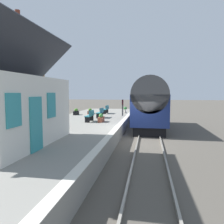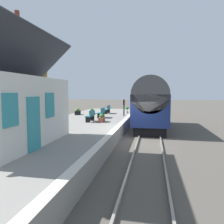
{
  "view_description": "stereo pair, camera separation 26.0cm",
  "coord_description": "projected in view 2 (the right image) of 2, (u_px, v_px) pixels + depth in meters",
  "views": [
    {
      "loc": [
        -14.17,
        -0.83,
        3.15
      ],
      "look_at": [
        -0.05,
        1.5,
        1.88
      ],
      "focal_mm": 35.78,
      "sensor_mm": 36.0,
      "label": 1
    },
    {
      "loc": [
        -14.12,
        -1.09,
        3.15
      ],
      "look_at": [
        -0.05,
        1.5,
        1.88
      ],
      "focal_mm": 35.78,
      "sensor_mm": 36.0,
      "label": 2
    }
  ],
  "objects": [
    {
      "name": "rail_far",
      "position": [
        138.0,
        140.0,
        14.27
      ],
      "size": [
        52.0,
        0.08,
        0.14
      ],
      "primitive_type": "cube",
      "color": "gray",
      "rests_on": "ground"
    },
    {
      "name": "planter_by_door",
      "position": [
        78.0,
        112.0,
        22.56
      ],
      "size": [
        0.97,
        0.32,
        0.64
      ],
      "color": "black",
      "rests_on": "platform"
    },
    {
      "name": "train",
      "position": [
        151.0,
        103.0,
        19.25
      ],
      "size": [
        8.84,
        2.73,
        4.32
      ],
      "color": "black",
      "rests_on": "ground"
    },
    {
      "name": "tree_behind_building",
      "position": [
        33.0,
        73.0,
        30.16
      ],
      "size": [
        4.31,
        3.73,
        7.86
      ],
      "color": "#4C3828",
      "rests_on": "ground"
    },
    {
      "name": "rail_near",
      "position": [
        161.0,
        141.0,
        14.01
      ],
      "size": [
        52.0,
        0.08,
        0.14
      ],
      "primitive_type": "cube",
      "color": "gray",
      "rests_on": "ground"
    },
    {
      "name": "bench_by_lamp",
      "position": [
        91.0,
        115.0,
        17.24
      ],
      "size": [
        1.4,
        0.45,
        0.88
      ],
      "color": "#26727F",
      "rests_on": "platform"
    },
    {
      "name": "planter_bench_right",
      "position": [
        127.0,
        110.0,
        24.16
      ],
      "size": [
        0.37,
        0.37,
        0.7
      ],
      "color": "gray",
      "rests_on": "platform"
    },
    {
      "name": "station_sign_board",
      "position": [
        124.0,
        104.0,
        21.41
      ],
      "size": [
        0.96,
        0.06,
        1.57
      ],
      "color": "black",
      "rests_on": "platform"
    },
    {
      "name": "ground_plane",
      "position": [
        135.0,
        141.0,
        14.31
      ],
      "size": [
        160.0,
        160.0,
        0.0
      ],
      "primitive_type": "plane",
      "color": "#4C473F"
    },
    {
      "name": "platform_edge_coping",
      "position": [
        117.0,
        127.0,
        14.44
      ],
      "size": [
        32.0,
        0.36,
        0.02
      ],
      "primitive_type": "cube",
      "color": "beige",
      "rests_on": "platform"
    },
    {
      "name": "bench_platform_end",
      "position": [
        102.0,
        112.0,
        19.91
      ],
      "size": [
        1.41,
        0.46,
        0.88
      ],
      "color": "#26727F",
      "rests_on": "platform"
    },
    {
      "name": "planter_edge_near",
      "position": [
        102.0,
        118.0,
        17.13
      ],
      "size": [
        1.07,
        0.32,
        0.64
      ],
      "color": "#9E5138",
      "rests_on": "platform"
    },
    {
      "name": "station_building",
      "position": [
        2.0,
        107.0,
        9.67
      ],
      "size": [
        6.27,
        4.1,
        6.14
      ],
      "color": "silver",
      "rests_on": "platform"
    },
    {
      "name": "planter_edge_far",
      "position": [
        92.0,
        111.0,
        23.73
      ],
      "size": [
        1.01,
        0.32,
        0.56
      ],
      "color": "#9E5138",
      "rests_on": "platform"
    },
    {
      "name": "bench_mid_platform",
      "position": [
        108.0,
        109.0,
        23.81
      ],
      "size": [
        1.41,
        0.48,
        0.88
      ],
      "color": "#26727F",
      "rests_on": "platform"
    },
    {
      "name": "platform",
      "position": [
        73.0,
        133.0,
        15.02
      ],
      "size": [
        32.0,
        6.35,
        0.88
      ],
      "primitive_type": "cube",
      "color": "gray",
      "rests_on": "ground"
    }
  ]
}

